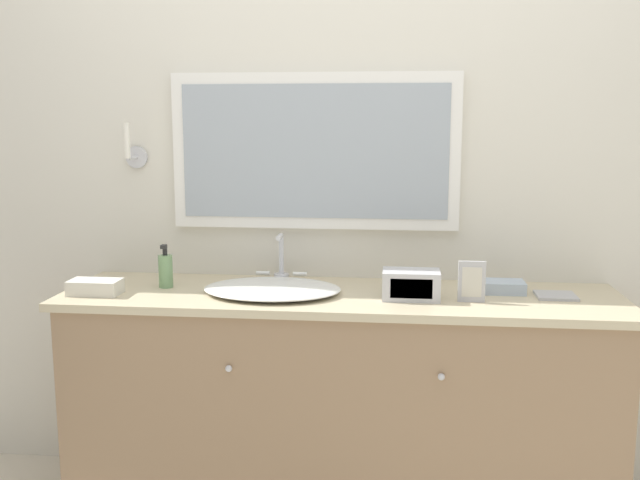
# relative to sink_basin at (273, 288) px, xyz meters

# --- Properties ---
(wall_back) EXTENTS (8.00, 0.18, 2.55)m
(wall_back) POSITION_rel_sink_basin_xyz_m (0.25, 0.32, 0.40)
(wall_back) COLOR silver
(wall_back) RESTS_ON ground_plane
(vanity_counter) EXTENTS (2.08, 0.56, 0.86)m
(vanity_counter) POSITION_rel_sink_basin_xyz_m (0.25, 0.02, -0.45)
(vanity_counter) COLOR #937556
(vanity_counter) RESTS_ON ground_plane
(sink_basin) EXTENTS (0.51, 0.43, 0.19)m
(sink_basin) POSITION_rel_sink_basin_xyz_m (0.00, 0.00, 0.00)
(sink_basin) COLOR white
(sink_basin) RESTS_ON vanity_counter
(soap_bottle) EXTENTS (0.05, 0.06, 0.17)m
(soap_bottle) POSITION_rel_sink_basin_xyz_m (-0.42, 0.04, 0.05)
(soap_bottle) COLOR #709966
(soap_bottle) RESTS_ON vanity_counter
(appliance_box) EXTENTS (0.21, 0.13, 0.10)m
(appliance_box) POSITION_rel_sink_basin_xyz_m (0.51, -0.03, 0.03)
(appliance_box) COLOR #BCBCC1
(appliance_box) RESTS_ON vanity_counter
(picture_frame) EXTENTS (0.10, 0.01, 0.15)m
(picture_frame) POSITION_rel_sink_basin_xyz_m (0.72, -0.06, 0.05)
(picture_frame) COLOR #B2B2B7
(picture_frame) RESTS_ON vanity_counter
(hand_towel_near_sink) EXTENTS (0.15, 0.11, 0.04)m
(hand_towel_near_sink) POSITION_rel_sink_basin_xyz_m (0.86, 0.10, 0.00)
(hand_towel_near_sink) COLOR #A8B7C6
(hand_towel_near_sink) RESTS_ON vanity_counter
(hand_towel_far_corner) EXTENTS (0.19, 0.11, 0.05)m
(hand_towel_far_corner) POSITION_rel_sink_basin_xyz_m (-0.65, -0.09, 0.01)
(hand_towel_far_corner) COLOR silver
(hand_towel_far_corner) RESTS_ON vanity_counter
(metal_tray) EXTENTS (0.14, 0.13, 0.01)m
(metal_tray) POSITION_rel_sink_basin_xyz_m (1.04, 0.05, -0.01)
(metal_tray) COLOR #ADADB2
(metal_tray) RESTS_ON vanity_counter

